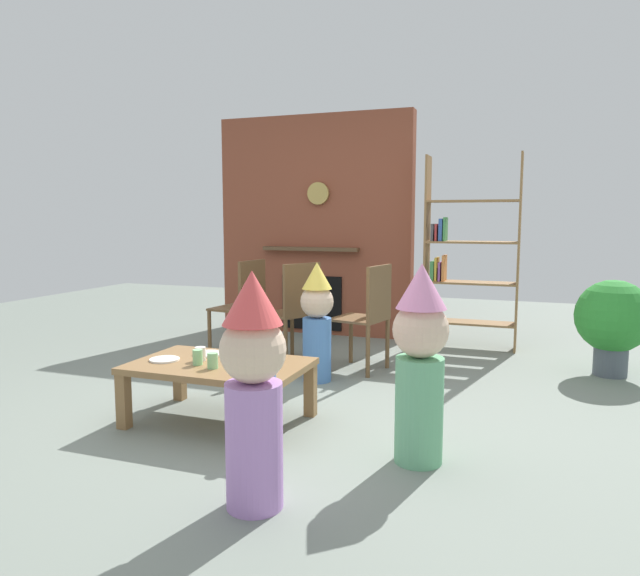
{
  "coord_description": "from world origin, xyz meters",
  "views": [
    {
      "loc": [
        1.57,
        -3.49,
        1.29
      ],
      "look_at": [
        0.15,
        0.4,
        0.79
      ],
      "focal_mm": 32.71,
      "sensor_mm": 36.0,
      "label": 1
    }
  ],
  "objects_px": {
    "bookshelf": "(464,259)",
    "coffee_table": "(219,371)",
    "dining_chair_middle": "(295,307)",
    "dining_chair_right": "(369,311)",
    "paper_cup_far_left": "(213,361)",
    "child_in_pink": "(420,359)",
    "child_by_the_chairs": "(317,319)",
    "birthday_cake_slice": "(246,371)",
    "paper_cup_near_right": "(198,357)",
    "paper_plate_rear": "(165,359)",
    "child_with_cone_hat": "(253,384)",
    "dining_chair_left": "(244,302)",
    "paper_cup_near_left": "(200,354)",
    "potted_plant_tall": "(613,319)",
    "paper_cup_center": "(270,371)",
    "paper_plate_front": "(208,354)"
  },
  "relations": [
    {
      "from": "paper_cup_near_left",
      "to": "paper_cup_far_left",
      "type": "xyz_separation_m",
      "value": [
        0.17,
        -0.14,
        0.0
      ]
    },
    {
      "from": "paper_cup_center",
      "to": "paper_plate_rear",
      "type": "relative_size",
      "value": 0.54
    },
    {
      "from": "paper_cup_near_left",
      "to": "paper_cup_near_right",
      "type": "height_order",
      "value": "paper_cup_near_right"
    },
    {
      "from": "paper_cup_far_left",
      "to": "dining_chair_left",
      "type": "relative_size",
      "value": 0.11
    },
    {
      "from": "child_with_cone_hat",
      "to": "child_by_the_chairs",
      "type": "height_order",
      "value": "child_with_cone_hat"
    },
    {
      "from": "paper_cup_far_left",
      "to": "paper_cup_near_right",
      "type": "bearing_deg",
      "value": 161.26
    },
    {
      "from": "paper_cup_far_left",
      "to": "birthday_cake_slice",
      "type": "relative_size",
      "value": 0.96
    },
    {
      "from": "child_with_cone_hat",
      "to": "potted_plant_tall",
      "type": "distance_m",
      "value": 3.46
    },
    {
      "from": "bookshelf",
      "to": "paper_cup_center",
      "type": "distance_m",
      "value": 3.12
    },
    {
      "from": "paper_cup_center",
      "to": "dining_chair_left",
      "type": "bearing_deg",
      "value": 120.99
    },
    {
      "from": "dining_chair_left",
      "to": "potted_plant_tall",
      "type": "xyz_separation_m",
      "value": [
        3.15,
        0.39,
        -0.05
      ]
    },
    {
      "from": "birthday_cake_slice",
      "to": "potted_plant_tall",
      "type": "distance_m",
      "value": 3.15
    },
    {
      "from": "paper_cup_near_right",
      "to": "child_in_pink",
      "type": "height_order",
      "value": "child_in_pink"
    },
    {
      "from": "paper_cup_near_left",
      "to": "potted_plant_tall",
      "type": "height_order",
      "value": "potted_plant_tall"
    },
    {
      "from": "paper_cup_far_left",
      "to": "dining_chair_right",
      "type": "xyz_separation_m",
      "value": [
        0.53,
        1.65,
        0.08
      ]
    },
    {
      "from": "paper_cup_near_right",
      "to": "potted_plant_tall",
      "type": "distance_m",
      "value": 3.35
    },
    {
      "from": "paper_cup_near_left",
      "to": "paper_plate_front",
      "type": "relative_size",
      "value": 0.44
    },
    {
      "from": "paper_plate_front",
      "to": "dining_chair_right",
      "type": "distance_m",
      "value": 1.54
    },
    {
      "from": "child_with_cone_hat",
      "to": "dining_chair_middle",
      "type": "xyz_separation_m",
      "value": [
        -0.81,
        2.44,
        -0.05
      ]
    },
    {
      "from": "paper_cup_near_right",
      "to": "dining_chair_middle",
      "type": "relative_size",
      "value": 0.11
    },
    {
      "from": "paper_cup_near_right",
      "to": "paper_plate_rear",
      "type": "height_order",
      "value": "paper_cup_near_right"
    },
    {
      "from": "child_in_pink",
      "to": "dining_chair_left",
      "type": "bearing_deg",
      "value": -35.17
    },
    {
      "from": "dining_chair_middle",
      "to": "dining_chair_right",
      "type": "distance_m",
      "value": 0.67
    },
    {
      "from": "child_with_cone_hat",
      "to": "dining_chair_middle",
      "type": "height_order",
      "value": "child_with_cone_hat"
    },
    {
      "from": "child_in_pink",
      "to": "dining_chair_right",
      "type": "relative_size",
      "value": 1.17
    },
    {
      "from": "paper_cup_near_left",
      "to": "child_with_cone_hat",
      "type": "xyz_separation_m",
      "value": [
        0.84,
        -0.92,
        0.14
      ]
    },
    {
      "from": "child_by_the_chairs",
      "to": "child_in_pink",
      "type": "bearing_deg",
      "value": 52.39
    },
    {
      "from": "coffee_table",
      "to": "dining_chair_right",
      "type": "xyz_separation_m",
      "value": [
        0.56,
        1.51,
        0.18
      ]
    },
    {
      "from": "coffee_table",
      "to": "child_in_pink",
      "type": "bearing_deg",
      "value": -7.87
    },
    {
      "from": "dining_chair_right",
      "to": "dining_chair_left",
      "type": "bearing_deg",
      "value": 5.04
    },
    {
      "from": "bookshelf",
      "to": "dining_chair_right",
      "type": "bearing_deg",
      "value": -116.96
    },
    {
      "from": "bookshelf",
      "to": "birthday_cake_slice",
      "type": "xyz_separation_m",
      "value": [
        -0.88,
        -2.98,
        -0.47
      ]
    },
    {
      "from": "paper_plate_front",
      "to": "paper_plate_rear",
      "type": "relative_size",
      "value": 1.05
    },
    {
      "from": "dining_chair_left",
      "to": "dining_chair_right",
      "type": "bearing_deg",
      "value": -179.49
    },
    {
      "from": "bookshelf",
      "to": "coffee_table",
      "type": "height_order",
      "value": "bookshelf"
    },
    {
      "from": "paper_cup_center",
      "to": "birthday_cake_slice",
      "type": "xyz_separation_m",
      "value": [
        -0.16,
        0.03,
        -0.02
      ]
    },
    {
      "from": "paper_cup_far_left",
      "to": "child_in_pink",
      "type": "height_order",
      "value": "child_in_pink"
    },
    {
      "from": "paper_plate_front",
      "to": "child_in_pink",
      "type": "height_order",
      "value": "child_in_pink"
    },
    {
      "from": "bookshelf",
      "to": "dining_chair_left",
      "type": "relative_size",
      "value": 2.11
    },
    {
      "from": "bookshelf",
      "to": "child_by_the_chairs",
      "type": "bearing_deg",
      "value": -119.39
    },
    {
      "from": "child_with_cone_hat",
      "to": "child_in_pink",
      "type": "distance_m",
      "value": 0.95
    },
    {
      "from": "child_by_the_chairs",
      "to": "coffee_table",
      "type": "bearing_deg",
      "value": 0.0
    },
    {
      "from": "paper_cup_far_left",
      "to": "dining_chair_right",
      "type": "height_order",
      "value": "dining_chair_right"
    },
    {
      "from": "bookshelf",
      "to": "coffee_table",
      "type": "bearing_deg",
      "value": -113.37
    },
    {
      "from": "bookshelf",
      "to": "coffee_table",
      "type": "xyz_separation_m",
      "value": [
        -1.19,
        -2.75,
        -0.56
      ]
    },
    {
      "from": "paper_cup_near_right",
      "to": "child_with_cone_hat",
      "type": "relative_size",
      "value": 0.09
    },
    {
      "from": "paper_cup_far_left",
      "to": "child_by_the_chairs",
      "type": "xyz_separation_m",
      "value": [
        0.22,
        1.23,
        0.07
      ]
    },
    {
      "from": "child_with_cone_hat",
      "to": "potted_plant_tall",
      "type": "bearing_deg",
      "value": -68.01
    },
    {
      "from": "paper_cup_center",
      "to": "potted_plant_tall",
      "type": "relative_size",
      "value": 0.13
    },
    {
      "from": "dining_chair_left",
      "to": "paper_cup_near_right",
      "type": "bearing_deg",
      "value": 116.37
    }
  ]
}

